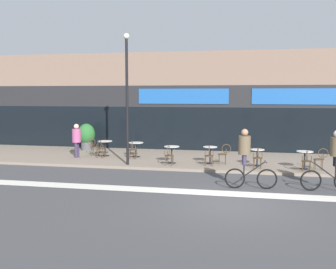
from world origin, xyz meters
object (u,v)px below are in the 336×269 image
(bistro_table_0, at_px, (105,145))
(cafe_chair_5_side, at_px, (321,157))
(bistro_table_3, at_px, (210,152))
(cafe_chair_3_near, at_px, (209,154))
(cafe_chair_0_side, at_px, (93,146))
(cafe_chair_5_near, at_px, (307,159))
(bistro_table_4, at_px, (257,154))
(cafe_chair_1_near, at_px, (132,148))
(lamp_post, at_px, (127,91))
(pedestrian_near_end, at_px, (77,138))
(bistro_table_1, at_px, (136,147))
(bistro_table_5, at_px, (305,156))
(cafe_chair_2_near, at_px, (169,154))
(cafe_chair_4_near, at_px, (258,156))
(bistro_table_2, at_px, (172,151))
(cafe_chair_3_side, at_px, (224,153))
(planter_pot, at_px, (86,136))
(cyclist_0, at_px, (246,155))
(cyclist_1, at_px, (334,157))
(cafe_chair_0_near, at_px, (100,147))

(bistro_table_0, relative_size, cafe_chair_5_side, 0.85)
(bistro_table_3, relative_size, cafe_chair_3_near, 0.85)
(cafe_chair_0_side, relative_size, cafe_chair_5_near, 1.00)
(cafe_chair_5_near, distance_m, cafe_chair_5_side, 0.89)
(bistro_table_4, height_order, cafe_chair_1_near, cafe_chair_1_near)
(lamp_post, distance_m, pedestrian_near_end, 4.05)
(bistro_table_1, height_order, cafe_chair_1_near, cafe_chair_1_near)
(bistro_table_5, xyz_separation_m, cafe_chair_2_near, (-5.71, -0.34, -0.02))
(cafe_chair_4_near, height_order, lamp_post, lamp_post)
(bistro_table_1, bearing_deg, cafe_chair_4_near, -18.03)
(bistro_table_0, relative_size, cafe_chair_2_near, 0.85)
(bistro_table_2, xyz_separation_m, cafe_chair_3_side, (2.34, 0.30, -0.04))
(cafe_chair_5_near, bearing_deg, bistro_table_3, 78.12)
(cafe_chair_3_near, distance_m, planter_pot, 8.08)
(bistro_table_2, relative_size, bistro_table_4, 1.07)
(bistro_table_3, xyz_separation_m, cafe_chair_2_near, (-1.71, -0.91, -0.02))
(cafe_chair_5_side, xyz_separation_m, pedestrian_near_end, (-11.24, 0.94, 0.47))
(bistro_table_0, relative_size, cafe_chair_5_near, 0.85)
(cafe_chair_5_near, bearing_deg, bistro_table_2, 85.78)
(planter_pot, bearing_deg, bistro_table_4, -18.67)
(bistro_table_0, distance_m, lamp_post, 3.91)
(bistro_table_5, distance_m, cafe_chair_3_side, 3.42)
(cafe_chair_1_near, bearing_deg, cyclist_0, -133.89)
(bistro_table_5, relative_size, pedestrian_near_end, 0.46)
(bistro_table_2, height_order, cyclist_0, cyclist_0)
(bistro_table_5, relative_size, planter_pot, 0.52)
(bistro_table_1, bearing_deg, cafe_chair_5_side, -11.29)
(planter_pot, bearing_deg, cyclist_0, -38.17)
(bistro_table_0, bearing_deg, cafe_chair_5_side, -9.41)
(cafe_chair_2_near, xyz_separation_m, cafe_chair_5_side, (6.33, 0.34, 0.00))
(cafe_chair_3_near, bearing_deg, cafe_chair_3_side, -52.26)
(pedestrian_near_end, bearing_deg, cafe_chair_0_side, -126.20)
(bistro_table_4, xyz_separation_m, cyclist_1, (2.40, -3.61, 0.52))
(cafe_chair_4_near, bearing_deg, cafe_chair_3_near, 81.90)
(bistro_table_0, relative_size, cyclist_1, 0.37)
(cafe_chair_0_near, relative_size, cafe_chair_1_near, 1.00)
(bistro_table_3, distance_m, cyclist_0, 4.33)
(lamp_post, bearing_deg, cafe_chair_0_near, 141.52)
(cyclist_0, bearing_deg, bistro_table_3, 106.65)
(bistro_table_0, height_order, cafe_chair_3_side, cafe_chair_3_side)
(cafe_chair_4_near, relative_size, pedestrian_near_end, 0.54)
(cafe_chair_1_near, distance_m, lamp_post, 3.15)
(bistro_table_5, height_order, lamp_post, lamp_post)
(bistro_table_3, xyz_separation_m, bistro_table_5, (3.99, -0.57, -0.00))
(cafe_chair_0_near, bearing_deg, bistro_table_3, -91.41)
(bistro_table_2, distance_m, cyclist_0, 5.00)
(cafe_chair_3_side, relative_size, planter_pot, 0.61)
(cafe_chair_5_side, bearing_deg, bistro_table_3, -8.11)
(bistro_table_0, xyz_separation_m, bistro_table_2, (3.71, -1.38, 0.00))
(cafe_chair_5_side, distance_m, planter_pot, 12.36)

